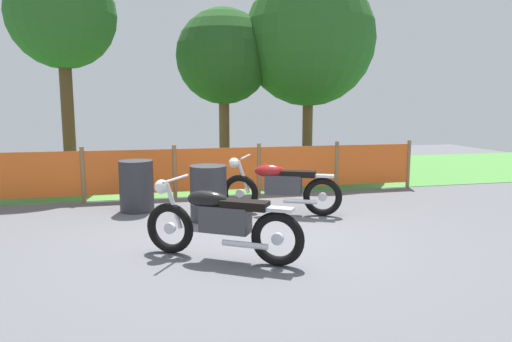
% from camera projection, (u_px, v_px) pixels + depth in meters
% --- Properties ---
extents(ground, '(24.00, 24.00, 0.02)m').
position_uv_depth(ground, '(246.00, 234.00, 6.61)').
color(ground, '#5B5B60').
extents(grass_verge, '(24.00, 5.58, 0.01)m').
position_uv_depth(grass_verge, '(202.00, 175.00, 11.96)').
color(grass_verge, '#4C8C3D').
rests_on(grass_verge, ground).
extents(barrier_fence, '(8.58, 0.08, 1.05)m').
position_uv_depth(barrier_fence, '(218.00, 169.00, 9.20)').
color(barrier_fence, olive).
rests_on(barrier_fence, ground).
extents(tree_leftmost, '(2.37, 2.37, 4.98)m').
position_uv_depth(tree_leftmost, '(62.00, 17.00, 10.20)').
color(tree_leftmost, brown).
rests_on(tree_leftmost, ground).
extents(tree_near_left, '(2.52, 2.52, 4.34)m').
position_uv_depth(tree_near_left, '(224.00, 57.00, 12.20)').
color(tree_near_left, brown).
rests_on(tree_near_left, ground).
extents(tree_near_right, '(3.53, 3.53, 5.30)m').
position_uv_depth(tree_near_right, '(309.00, 40.00, 12.30)').
color(tree_near_right, brown).
rests_on(tree_near_right, ground).
extents(motorcycle_lead, '(1.90, 1.03, 0.97)m').
position_uv_depth(motorcycle_lead, '(280.00, 186.00, 7.71)').
color(motorcycle_lead, black).
rests_on(motorcycle_lead, ground).
extents(motorcycle_trailing, '(1.77, 1.17, 0.96)m').
position_uv_depth(motorcycle_trailing, '(220.00, 221.00, 5.45)').
color(motorcycle_trailing, black).
rests_on(motorcycle_trailing, ground).
extents(oil_drum, '(0.58, 0.58, 0.88)m').
position_uv_depth(oil_drum, '(208.00, 193.00, 7.29)').
color(oil_drum, '#2D2D33').
rests_on(oil_drum, ground).
extents(spare_drum, '(0.58, 0.58, 0.88)m').
position_uv_depth(spare_drum, '(137.00, 186.00, 7.92)').
color(spare_drum, '#2D2D33').
rests_on(spare_drum, ground).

